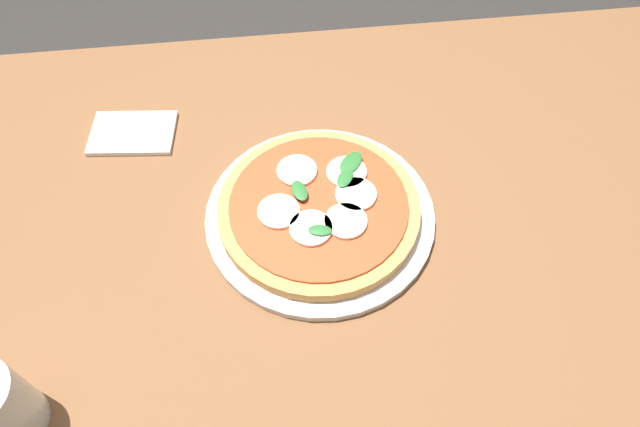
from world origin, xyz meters
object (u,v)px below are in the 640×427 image
at_px(napkin, 133,133).
at_px(pizza, 319,207).
at_px(serving_tray, 320,215).
at_px(dining_table, 304,261).

bearing_deg(napkin, pizza, 144.65).
relative_size(serving_tray, pizza, 1.14).
height_order(serving_tray, pizza, pizza).
xyz_separation_m(dining_table, serving_tray, (-0.03, -0.01, 0.11)).
bearing_deg(pizza, napkin, -35.35).
bearing_deg(serving_tray, napkin, -35.38).
xyz_separation_m(pizza, napkin, (0.27, -0.19, -0.02)).
bearing_deg(napkin, serving_tray, 144.62).
bearing_deg(pizza, dining_table, 21.73).
bearing_deg(dining_table, napkin, -39.35).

